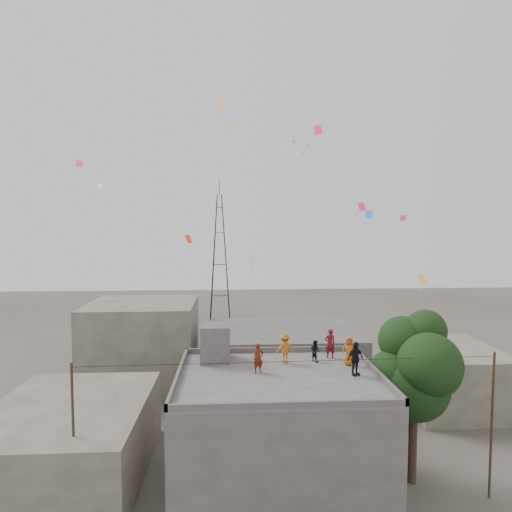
{
  "coord_description": "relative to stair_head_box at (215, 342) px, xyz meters",
  "views": [
    {
      "loc": [
        -2.27,
        -20.74,
        13.52
      ],
      "look_at": [
        -0.94,
        2.82,
        11.88
      ],
      "focal_mm": 30.0,
      "sensor_mm": 36.0,
      "label": 1
    }
  ],
  "objects": [
    {
      "name": "ground",
      "position": [
        3.2,
        -2.6,
        -7.1
      ],
      "size": [
        140.0,
        140.0,
        0.0
      ],
      "primitive_type": "plane",
      "color": "#453F39",
      "rests_on": "ground"
    },
    {
      "name": "main_building",
      "position": [
        3.2,
        -2.6,
        -4.05
      ],
      "size": [
        10.0,
        8.0,
        6.1
      ],
      "color": "#4C4A47",
      "rests_on": "ground"
    },
    {
      "name": "parapet",
      "position": [
        3.2,
        -2.6,
        -0.85
      ],
      "size": [
        10.0,
        8.0,
        0.3
      ],
      "color": "#4C4A47",
      "rests_on": "main_building"
    },
    {
      "name": "stair_head_box",
      "position": [
        0.0,
        0.0,
        0.0
      ],
      "size": [
        1.6,
        1.8,
        2.0
      ],
      "primitive_type": "cube",
      "color": "#4C4A47",
      "rests_on": "main_building"
    },
    {
      "name": "neighbor_west",
      "position": [
        -7.8,
        -0.6,
        -5.1
      ],
      "size": [
        8.0,
        10.0,
        4.0
      ],
      "primitive_type": "cube",
      "color": "#585345",
      "rests_on": "ground"
    },
    {
      "name": "neighbor_north",
      "position": [
        5.2,
        11.4,
        -4.6
      ],
      "size": [
        12.0,
        9.0,
        5.0
      ],
      "primitive_type": "cube",
      "color": "#4C4A47",
      "rests_on": "ground"
    },
    {
      "name": "neighbor_northwest",
      "position": [
        -6.8,
        13.4,
        -3.6
      ],
      "size": [
        9.0,
        8.0,
        7.0
      ],
      "primitive_type": "cube",
      "color": "#585345",
      "rests_on": "ground"
    },
    {
      "name": "neighbor_east",
      "position": [
        17.2,
        7.4,
        -4.9
      ],
      "size": [
        7.0,
        8.0,
        4.4
      ],
      "primitive_type": "cube",
      "color": "#585345",
      "rests_on": "ground"
    },
    {
      "name": "tree",
      "position": [
        10.57,
        -2.0,
        -1.0
      ],
      "size": [
        4.9,
        4.6,
        9.1
      ],
      "color": "black",
      "rests_on": "ground"
    },
    {
      "name": "utility_line",
      "position": [
        3.7,
        -3.85,
        -3.27
      ],
      "size": [
        20.12,
        0.62,
        7.4
      ],
      "color": "black",
      "rests_on": "ground"
    },
    {
      "name": "transmission_tower",
      "position": [
        -0.8,
        37.4,
        1.97
      ],
      "size": [
        2.97,
        2.97,
        20.01
      ],
      "color": "black",
      "rests_on": "ground"
    },
    {
      "name": "person_red_adult",
      "position": [
        6.44,
        0.08,
        -0.18
      ],
      "size": [
        0.64,
        0.46,
        1.64
      ],
      "primitive_type": "imported",
      "rotation": [
        0.0,
        0.0,
        3.26
      ],
      "color": "maroon",
      "rests_on": "main_building"
    },
    {
      "name": "person_orange_child",
      "position": [
        7.17,
        -1.23,
        -0.23
      ],
      "size": [
        0.87,
        0.7,
        1.54
      ],
      "primitive_type": "imported",
      "rotation": [
        0.0,
        0.0,
        -0.31
      ],
      "color": "#C55E16",
      "rests_on": "main_building"
    },
    {
      "name": "person_dark_child",
      "position": [
        5.48,
        -0.5,
        -0.41
      ],
      "size": [
        0.7,
        0.73,
        1.18
      ],
      "primitive_type": "imported",
      "rotation": [
        0.0,
        0.0,
        2.2
      ],
      "color": "black",
      "rests_on": "main_building"
    },
    {
      "name": "person_dark_adult",
      "position": [
        7.04,
        -2.81,
        -0.15
      ],
      "size": [
        1.07,
        0.82,
        1.69
      ],
      "primitive_type": "imported",
      "rotation": [
        0.0,
        0.0,
        0.47
      ],
      "color": "black",
      "rests_on": "main_building"
    },
    {
      "name": "person_orange_adult",
      "position": [
        3.78,
        -0.65,
        -0.2
      ],
      "size": [
        1.16,
        0.86,
        1.6
      ],
      "primitive_type": "imported",
      "rotation": [
        0.0,
        0.0,
        -2.86
      ],
      "color": "#BC6215",
      "rests_on": "main_building"
    },
    {
      "name": "person_red_child",
      "position": [
        2.24,
        -2.18,
        -0.25
      ],
      "size": [
        0.65,
        0.55,
        1.51
      ],
      "primitive_type": "imported",
      "rotation": [
        0.0,
        0.0,
        0.41
      ],
      "color": "maroon",
      "rests_on": "main_building"
    },
    {
      "name": "kites",
      "position": [
        4.25,
        4.59,
        8.75
      ],
      "size": [
        22.62,
        14.39,
        10.91
      ],
      "color": "red",
      "rests_on": "ground"
    }
  ]
}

